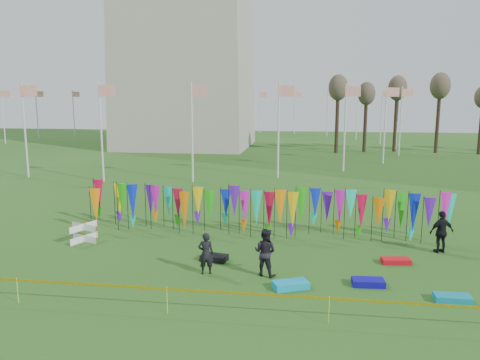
# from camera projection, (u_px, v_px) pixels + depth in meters

# --- Properties ---
(ground) EXTENTS (160.00, 160.00, 0.00)m
(ground) POSITION_uv_depth(u_px,v_px,m) (236.00, 289.00, 16.79)
(ground) COLOR #224E16
(ground) RESTS_ON ground
(flagpole_ring) EXTENTS (57.40, 56.16, 8.00)m
(flagpole_ring) POSITION_uv_depth(u_px,v_px,m) (188.00, 118.00, 64.83)
(flagpole_ring) COLOR silver
(flagpole_ring) RESTS_ON ground
(banner_row) EXTENTS (18.64, 0.64, 2.33)m
(banner_row) POSITION_uv_depth(u_px,v_px,m) (262.00, 206.00, 23.20)
(banner_row) COLOR black
(banner_row) RESTS_ON ground
(caution_tape_near) EXTENTS (26.00, 0.02, 0.90)m
(caution_tape_near) POSITION_uv_depth(u_px,v_px,m) (218.00, 293.00, 14.51)
(caution_tape_near) COLOR yellow
(caution_tape_near) RESTS_ON ground
(box_kite) EXTENTS (0.82, 0.82, 0.91)m
(box_kite) POSITION_uv_depth(u_px,v_px,m) (84.00, 233.00, 22.11)
(box_kite) COLOR red
(box_kite) RESTS_ON ground
(person_left) EXTENTS (0.70, 0.58, 1.65)m
(person_left) POSITION_uv_depth(u_px,v_px,m) (206.00, 253.00, 18.07)
(person_left) COLOR black
(person_left) RESTS_ON ground
(person_mid) EXTENTS (1.03, 0.81, 1.86)m
(person_mid) POSITION_uv_depth(u_px,v_px,m) (265.00, 252.00, 17.90)
(person_mid) COLOR black
(person_mid) RESTS_ON ground
(person_right) EXTENTS (1.24, 0.93, 1.89)m
(person_right) POSITION_uv_depth(u_px,v_px,m) (442.00, 232.00, 20.53)
(person_right) COLOR black
(person_right) RESTS_ON ground
(kite_bag_turquoise) EXTENTS (1.40, 1.08, 0.25)m
(kite_bag_turquoise) POSITION_uv_depth(u_px,v_px,m) (291.00, 285.00, 16.81)
(kite_bag_turquoise) COLOR #0EA0D5
(kite_bag_turquoise) RESTS_ON ground
(kite_bag_blue) EXTENTS (1.19, 0.67, 0.24)m
(kite_bag_blue) POSITION_uv_depth(u_px,v_px,m) (368.00, 282.00, 17.05)
(kite_bag_blue) COLOR #10099D
(kite_bag_blue) RESTS_ON ground
(kite_bag_red) EXTENTS (1.22, 0.68, 0.21)m
(kite_bag_red) POSITION_uv_depth(u_px,v_px,m) (396.00, 261.00, 19.32)
(kite_bag_red) COLOR red
(kite_bag_red) RESTS_ON ground
(kite_bag_black) EXTENTS (1.18, 0.83, 0.25)m
(kite_bag_black) POSITION_uv_depth(u_px,v_px,m) (214.00, 258.00, 19.67)
(kite_bag_black) COLOR black
(kite_bag_black) RESTS_ON ground
(kite_bag_teal) EXTENTS (1.19, 0.57, 0.23)m
(kite_bag_teal) POSITION_uv_depth(u_px,v_px,m) (453.00, 298.00, 15.72)
(kite_bag_teal) COLOR #0B83A4
(kite_bag_teal) RESTS_ON ground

